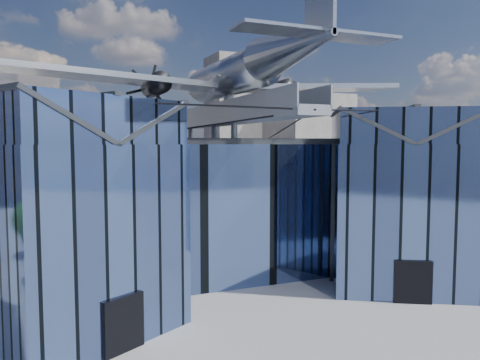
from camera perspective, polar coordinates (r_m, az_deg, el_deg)
name	(u,v)px	position (r m, az deg, el deg)	size (l,w,h in m)	color
ground_plane	(252,298)	(29.76, 1.53, -14.24)	(120.00, 120.00, 0.00)	gray
museum	(220,199)	(33.82, -2.49, -2.34)	(32.88, 24.50, 17.60)	#475D90
bg_towers	(132,141)	(77.31, -12.98, 4.68)	(77.00, 24.50, 26.00)	gray
tree_side_e	(407,204)	(50.48, 19.69, -2.83)	(4.14, 4.14, 4.98)	#352515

